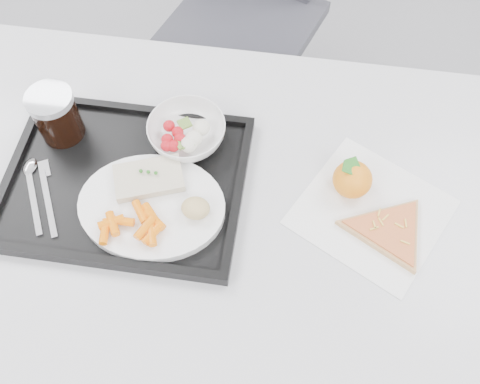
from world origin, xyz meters
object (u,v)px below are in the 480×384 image
(salad_bowl, at_px, (187,132))
(tangerine, at_px, (352,179))
(dinner_plate, at_px, (152,206))
(cola_glass, at_px, (56,114))
(tray, at_px, (126,182))
(table, at_px, (225,221))
(pizza_slice, at_px, (389,231))

(salad_bowl, distance_m, tangerine, 0.33)
(dinner_plate, xyz_separation_m, cola_glass, (-0.21, 0.15, 0.05))
(tray, height_order, cola_glass, cola_glass)
(dinner_plate, bearing_deg, table, 15.23)
(dinner_plate, relative_size, pizza_slice, 1.32)
(salad_bowl, height_order, pizza_slice, salad_bowl)
(tray, bearing_deg, cola_glass, 148.02)
(table, relative_size, tray, 2.67)
(tray, bearing_deg, dinner_plate, -38.44)
(tray, bearing_deg, tangerine, 6.99)
(salad_bowl, height_order, tangerine, tangerine)
(table, height_order, salad_bowl, salad_bowl)
(table, xyz_separation_m, cola_glass, (-0.34, 0.11, 0.14))
(salad_bowl, distance_m, pizza_slice, 0.42)
(table, xyz_separation_m, dinner_plate, (-0.13, -0.03, 0.09))
(table, distance_m, pizza_slice, 0.32)
(table, xyz_separation_m, tangerine, (0.23, 0.07, 0.10))
(tray, xyz_separation_m, tangerine, (0.42, 0.05, 0.03))
(table, relative_size, dinner_plate, 4.44)
(cola_glass, bearing_deg, salad_bowl, 4.12)
(salad_bowl, relative_size, pizza_slice, 0.75)
(tray, bearing_deg, pizza_slice, -3.74)
(salad_bowl, bearing_deg, cola_glass, -175.88)
(tray, xyz_separation_m, dinner_plate, (0.07, -0.05, 0.02))
(tray, height_order, pizza_slice, tray)
(dinner_plate, distance_m, cola_glass, 0.26)
(tangerine, bearing_deg, dinner_plate, -163.83)
(salad_bowl, distance_m, cola_glass, 0.25)
(salad_bowl, relative_size, tangerine, 1.94)
(salad_bowl, bearing_deg, pizza_slice, -19.86)
(table, xyz_separation_m, salad_bowl, (-0.09, 0.13, 0.11))
(table, bearing_deg, tray, 174.82)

